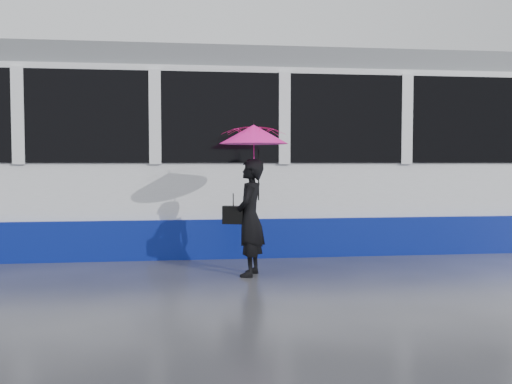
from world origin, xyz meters
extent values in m
plane|color=#2E2F34|center=(0.00, 0.00, 0.00)|extent=(90.00, 90.00, 0.00)
cube|color=#3F3D38|center=(0.00, 1.78, 0.01)|extent=(34.00, 0.07, 0.02)
cube|color=#3F3D38|center=(0.00, 3.22, 0.01)|extent=(34.00, 0.07, 0.02)
cube|color=white|center=(-2.61, 2.50, 1.52)|extent=(24.00, 2.40, 2.95)
cube|color=navy|center=(-2.61, 2.50, 0.31)|extent=(24.00, 2.56, 0.62)
cube|color=black|center=(-2.61, 2.50, 2.20)|extent=(23.00, 2.48, 1.40)
cube|color=slate|center=(-2.61, 2.50, 3.17)|extent=(23.60, 2.20, 0.35)
imported|color=black|center=(0.18, -0.10, 0.78)|extent=(0.53, 0.65, 1.55)
imported|color=#DB1253|center=(0.23, -0.10, 1.64)|extent=(1.07, 1.08, 0.78)
cone|color=#DB1253|center=(0.23, -0.10, 1.88)|extent=(1.15, 1.15, 0.25)
cylinder|color=black|center=(0.23, -0.10, 2.02)|extent=(0.01, 0.01, 0.06)
cylinder|color=black|center=(0.30, -0.08, 1.34)|extent=(0.02, 0.02, 0.68)
cube|color=black|center=(-0.04, -0.08, 0.81)|extent=(0.30, 0.20, 0.24)
cylinder|color=black|center=(-0.04, -0.08, 1.02)|extent=(0.01, 0.01, 0.18)
camera|label=1|loc=(-0.68, -7.57, 1.51)|focal=40.00mm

